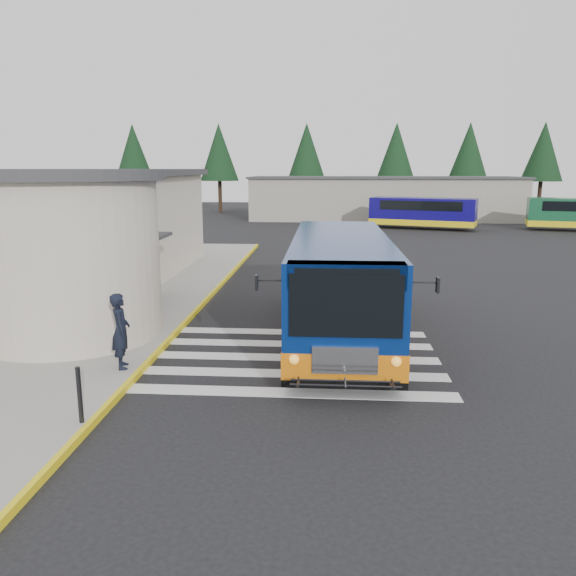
# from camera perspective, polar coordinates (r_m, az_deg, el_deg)

# --- Properties ---
(ground) EXTENTS (140.00, 140.00, 0.00)m
(ground) POSITION_cam_1_polar(r_m,az_deg,el_deg) (15.87, 2.04, -6.19)
(ground) COLOR black
(ground) RESTS_ON ground
(sidewalk) EXTENTS (10.00, 34.00, 0.15)m
(sidewalk) POSITION_cam_1_polar(r_m,az_deg,el_deg) (21.86, -21.85, -1.77)
(sidewalk) COLOR gray
(sidewalk) RESTS_ON ground
(curb_strip) EXTENTS (0.12, 34.00, 0.16)m
(curb_strip) POSITION_cam_1_polar(r_m,az_deg,el_deg) (20.20, -9.10, -2.11)
(curb_strip) COLOR yellow
(curb_strip) RESTS_ON ground
(station_building) EXTENTS (12.70, 18.70, 4.80)m
(station_building) POSITION_cam_1_polar(r_m,az_deg,el_deg) (24.85, -23.25, 5.53)
(station_building) COLOR beige
(station_building) RESTS_ON ground
(crosswalk) EXTENTS (8.00, 5.35, 0.01)m
(crosswalk) POSITION_cam_1_polar(r_m,az_deg,el_deg) (15.14, 0.03, -7.08)
(crosswalk) COLOR silver
(crosswalk) RESTS_ON ground
(depot_building) EXTENTS (26.40, 8.40, 4.20)m
(depot_building) POSITION_cam_1_polar(r_m,az_deg,el_deg) (57.40, 9.66, 9.01)
(depot_building) COLOR gray
(depot_building) RESTS_ON ground
(tree_line) EXTENTS (58.40, 4.40, 10.00)m
(tree_line) POSITION_cam_1_polar(r_m,az_deg,el_deg) (65.35, 9.39, 13.46)
(tree_line) COLOR black
(tree_line) RESTS_ON ground
(transit_bus) EXTENTS (3.89, 10.69, 3.01)m
(transit_bus) POSITION_cam_1_polar(r_m,az_deg,el_deg) (16.80, 5.29, -0.13)
(transit_bus) COLOR navy
(transit_bus) RESTS_ON ground
(pedestrian_a) EXTENTS (0.65, 0.80, 1.88)m
(pedestrian_a) POSITION_cam_1_polar(r_m,az_deg,el_deg) (14.31, -16.63, -4.19)
(pedestrian_a) COLOR black
(pedestrian_a) RESTS_ON sidewalk
(bollard) EXTENTS (0.09, 0.09, 1.13)m
(bollard) POSITION_cam_1_polar(r_m,az_deg,el_deg) (11.65, -20.41, -10.15)
(bollard) COLOR black
(bollard) RESTS_ON sidewalk
(far_bus_a) EXTENTS (8.93, 5.15, 2.22)m
(far_bus_a) POSITION_cam_1_polar(r_m,az_deg,el_deg) (48.61, 13.51, 7.55)
(far_bus_a) COLOR #0F0862
(far_bus_a) RESTS_ON ground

